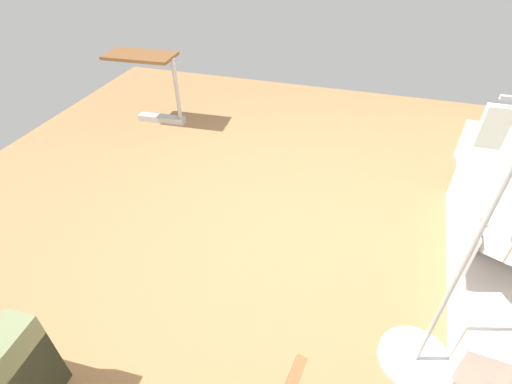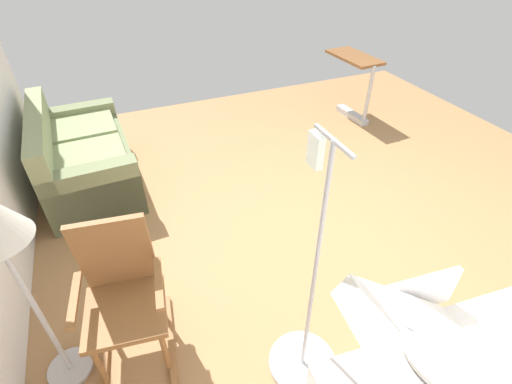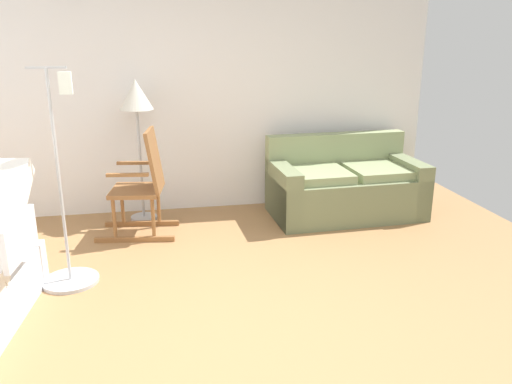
% 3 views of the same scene
% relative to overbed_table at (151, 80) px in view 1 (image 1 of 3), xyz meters
% --- Properties ---
extents(ground_plane, '(6.44, 6.44, 0.00)m').
position_rel_overbed_table_xyz_m(ground_plane, '(-1.86, 1.52, -0.53)').
color(ground_plane, '#9E7247').
extents(overbed_table, '(0.85, 0.44, 0.84)m').
position_rel_overbed_table_xyz_m(overbed_table, '(0.00, 0.00, 0.00)').
color(overbed_table, '#B2B5BA').
rests_on(overbed_table, ground).
extents(iv_pole, '(0.44, 0.44, 1.69)m').
position_rel_overbed_table_xyz_m(iv_pole, '(-3.01, 2.41, -0.28)').
color(iv_pole, '#B2B5BA').
rests_on(iv_pole, ground).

